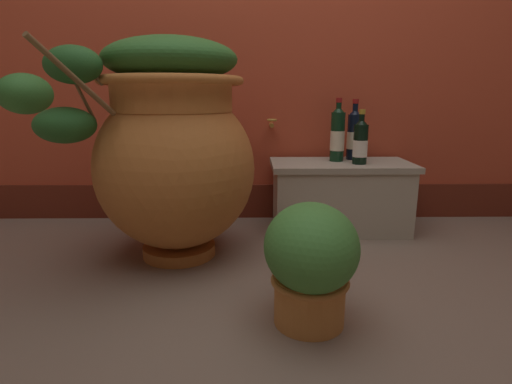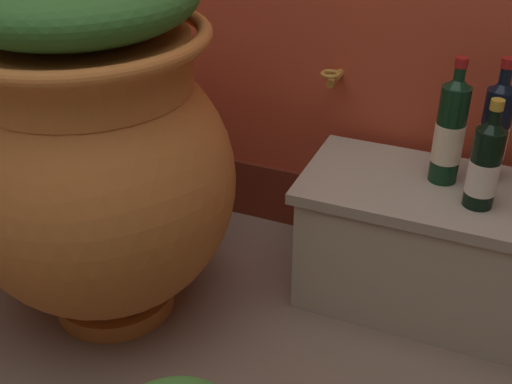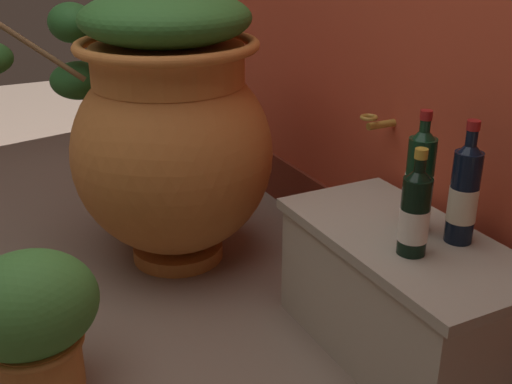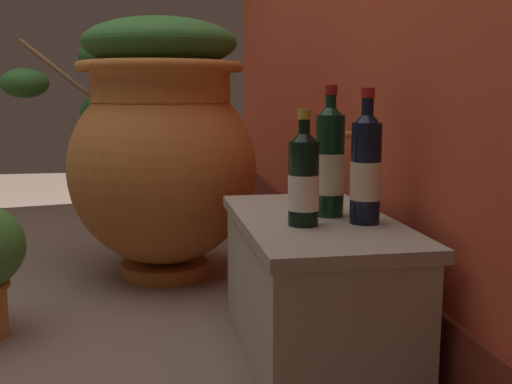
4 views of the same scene
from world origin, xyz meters
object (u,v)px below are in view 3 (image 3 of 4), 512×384
wine_bottle_left (419,180)px  wine_bottle_right (415,211)px  terracotta_urn (168,127)px  wine_bottle_middle (464,192)px  potted_shrub (31,319)px

wine_bottle_left → wine_bottle_right: bearing=-43.3°
terracotta_urn → wine_bottle_left: terracotta_urn is taller
terracotta_urn → wine_bottle_right: bearing=19.4°
wine_bottle_left → wine_bottle_middle: (0.10, 0.06, -0.00)m
wine_bottle_left → potted_shrub: (-0.28, -0.98, -0.30)m
terracotta_urn → potted_shrub: 0.82m
potted_shrub → terracotta_urn: bearing=133.0°
wine_bottle_middle → wine_bottle_right: wine_bottle_middle is taller
wine_bottle_middle → potted_shrub: (-0.38, -1.04, -0.29)m
wine_bottle_left → wine_bottle_middle: bearing=30.0°
wine_bottle_middle → wine_bottle_right: (-0.00, -0.15, -0.02)m
wine_bottle_right → wine_bottle_left: bearing=136.7°
wine_bottle_left → potted_shrub: 1.06m
wine_bottle_middle → wine_bottle_right: bearing=-91.1°
terracotta_urn → wine_bottle_middle: size_ratio=2.98×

